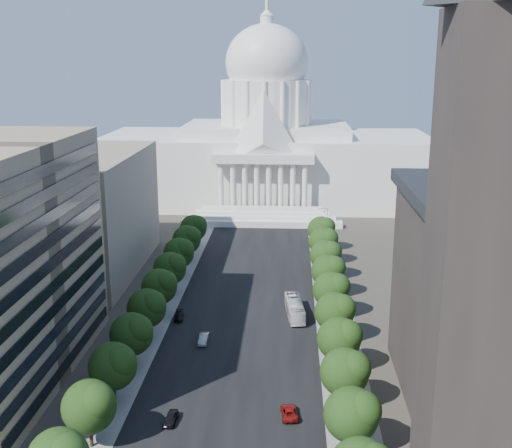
% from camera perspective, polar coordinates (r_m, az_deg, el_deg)
% --- Properties ---
extents(road_asphalt, '(30.00, 260.00, 0.01)m').
position_cam_1_polar(road_asphalt, '(153.51, -0.54, -5.56)').
color(road_asphalt, black).
rests_on(road_asphalt, ground).
extents(sidewalk_left, '(8.00, 260.00, 0.02)m').
position_cam_1_polar(sidewalk_left, '(155.83, -7.55, -5.38)').
color(sidewalk_left, gray).
rests_on(sidewalk_left, ground).
extents(sidewalk_right, '(8.00, 260.00, 0.02)m').
position_cam_1_polar(sidewalk_right, '(153.51, 6.59, -5.66)').
color(sidewalk_right, gray).
rests_on(sidewalk_right, ground).
extents(capitol, '(120.00, 56.00, 73.00)m').
position_cam_1_polar(capitol, '(241.14, 0.92, 6.75)').
color(capitol, white).
rests_on(capitol, ground).
extents(office_block_left_far, '(38.00, 52.00, 30.00)m').
position_cam_1_polar(office_block_left_far, '(168.50, -16.84, 0.96)').
color(office_block_left_far, gray).
rests_on(office_block_left_far, ground).
extents(tree_l_b, '(7.79, 7.60, 9.97)m').
position_cam_1_polar(tree_l_b, '(94.40, -14.47, -15.36)').
color(tree_l_b, '#33261C').
rests_on(tree_l_b, ground).
extents(tree_l_c, '(7.79, 7.60, 9.97)m').
position_cam_1_polar(tree_l_c, '(104.49, -12.48, -12.15)').
color(tree_l_c, '#33261C').
rests_on(tree_l_c, ground).
extents(tree_l_d, '(7.79, 7.60, 9.97)m').
position_cam_1_polar(tree_l_d, '(114.95, -10.88, -9.50)').
color(tree_l_d, '#33261C').
rests_on(tree_l_d, ground).
extents(tree_l_e, '(7.79, 7.60, 9.97)m').
position_cam_1_polar(tree_l_e, '(125.68, -9.58, -7.30)').
color(tree_l_e, '#33261C').
rests_on(tree_l_e, ground).
extents(tree_l_f, '(7.79, 7.60, 9.97)m').
position_cam_1_polar(tree_l_f, '(136.63, -8.49, -5.44)').
color(tree_l_f, '#33261C').
rests_on(tree_l_f, ground).
extents(tree_l_g, '(7.79, 7.60, 9.97)m').
position_cam_1_polar(tree_l_g, '(147.74, -7.56, -3.86)').
color(tree_l_g, '#33261C').
rests_on(tree_l_g, ground).
extents(tree_l_h, '(7.79, 7.60, 9.97)m').
position_cam_1_polar(tree_l_h, '(158.98, -6.78, -2.49)').
color(tree_l_h, '#33261C').
rests_on(tree_l_h, ground).
extents(tree_l_i, '(7.79, 7.60, 9.97)m').
position_cam_1_polar(tree_l_i, '(170.32, -6.09, -1.31)').
color(tree_l_i, '#33261C').
rests_on(tree_l_i, ground).
extents(tree_l_j, '(7.79, 7.60, 9.97)m').
position_cam_1_polar(tree_l_j, '(181.74, -5.49, -0.28)').
color(tree_l_j, '#33261C').
rests_on(tree_l_j, ground).
extents(tree_r_b, '(7.79, 7.60, 9.97)m').
position_cam_1_polar(tree_r_b, '(90.86, 8.71, -16.31)').
color(tree_r_b, '#33261C').
rests_on(tree_r_b, ground).
extents(tree_r_c, '(7.79, 7.60, 9.97)m').
position_cam_1_polar(tree_r_c, '(101.31, 8.07, -12.83)').
color(tree_r_c, '#33261C').
rests_on(tree_r_c, ground).
extents(tree_r_d, '(7.79, 7.60, 9.97)m').
position_cam_1_polar(tree_r_d, '(112.06, 7.57, -10.01)').
color(tree_r_d, '#33261C').
rests_on(tree_r_d, ground).
extents(tree_r_e, '(7.79, 7.60, 9.97)m').
position_cam_1_polar(tree_r_e, '(123.05, 7.16, -7.69)').
color(tree_r_e, '#33261C').
rests_on(tree_r_e, ground).
extents(tree_r_f, '(7.79, 7.60, 9.97)m').
position_cam_1_polar(tree_r_f, '(134.21, 6.83, -5.75)').
color(tree_r_f, '#33261C').
rests_on(tree_r_f, ground).
extents(tree_r_g, '(7.79, 7.60, 9.97)m').
position_cam_1_polar(tree_r_g, '(145.50, 6.54, -4.11)').
color(tree_r_g, '#33261C').
rests_on(tree_r_g, ground).
extents(tree_r_h, '(7.79, 7.60, 9.97)m').
position_cam_1_polar(tree_r_h, '(156.90, 6.30, -2.71)').
color(tree_r_h, '#33261C').
rests_on(tree_r_h, ground).
extents(tree_r_i, '(7.79, 7.60, 9.97)m').
position_cam_1_polar(tree_r_i, '(168.38, 6.10, -1.50)').
color(tree_r_i, '#33261C').
rests_on(tree_r_i, ground).
extents(tree_r_j, '(7.79, 7.60, 9.97)m').
position_cam_1_polar(tree_r_j, '(179.93, 5.91, -0.44)').
color(tree_r_j, '#33261C').
rests_on(tree_r_j, ground).
extents(streetlight_b, '(2.61, 0.44, 9.00)m').
position_cam_1_polar(streetlight_b, '(101.04, 9.01, -13.35)').
color(streetlight_b, gray).
rests_on(streetlight_b, ground).
extents(streetlight_c, '(2.61, 0.44, 9.00)m').
position_cam_1_polar(streetlight_c, '(123.59, 7.88, -7.93)').
color(streetlight_c, gray).
rests_on(streetlight_c, ground).
extents(streetlight_d, '(2.61, 0.44, 9.00)m').
position_cam_1_polar(streetlight_d, '(146.94, 7.12, -4.20)').
color(streetlight_d, gray).
rests_on(streetlight_d, ground).
extents(streetlight_e, '(2.61, 0.44, 9.00)m').
position_cam_1_polar(streetlight_e, '(170.75, 6.58, -1.51)').
color(streetlight_e, gray).
rests_on(streetlight_e, ground).
extents(streetlight_f, '(2.61, 0.44, 9.00)m').
position_cam_1_polar(streetlight_f, '(194.86, 6.17, 0.53)').
color(streetlight_f, gray).
rests_on(streetlight_f, ground).
extents(car_dark_a, '(1.96, 4.37, 1.46)m').
position_cam_1_polar(car_dark_a, '(100.66, -7.58, -16.74)').
color(car_dark_a, black).
rests_on(car_dark_a, ground).
extents(car_silver, '(1.73, 4.81, 1.58)m').
position_cam_1_polar(car_silver, '(124.68, -4.68, -10.15)').
color(car_silver, '#919598').
rests_on(car_silver, ground).
extents(car_red, '(2.92, 5.41, 1.44)m').
position_cam_1_polar(car_red, '(101.44, 2.97, -16.36)').
color(car_red, maroon).
rests_on(car_red, ground).
extents(car_dark_b, '(2.40, 4.83, 1.35)m').
position_cam_1_polar(car_dark_b, '(135.69, -6.86, -8.14)').
color(car_dark_b, black).
rests_on(car_dark_b, ground).
extents(city_bus, '(4.49, 13.19, 3.60)m').
position_cam_1_polar(city_bus, '(136.09, 3.46, -7.48)').
color(city_bus, silver).
rests_on(city_bus, ground).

